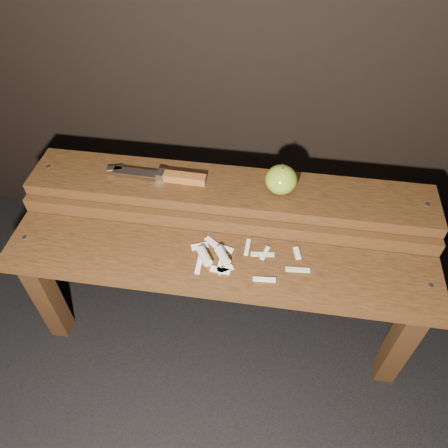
# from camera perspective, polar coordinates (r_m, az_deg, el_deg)

# --- Properties ---
(ground) EXTENTS (60.00, 60.00, 0.00)m
(ground) POSITION_cam_1_polar(r_m,az_deg,el_deg) (1.57, -0.33, -12.84)
(ground) COLOR black
(bench_front_tier) EXTENTS (1.20, 0.20, 0.42)m
(bench_front_tier) POSITION_cam_1_polar(r_m,az_deg,el_deg) (1.24, -0.83, -7.11)
(bench_front_tier) COLOR #331C0C
(bench_front_tier) RESTS_ON ground
(bench_rear_tier) EXTENTS (1.20, 0.21, 0.50)m
(bench_rear_tier) POSITION_cam_1_polar(r_m,az_deg,el_deg) (1.34, 0.67, 2.24)
(bench_rear_tier) COLOR #331C0C
(bench_rear_tier) RESTS_ON ground
(apple) EXTENTS (0.09, 0.09, 0.09)m
(apple) POSITION_cam_1_polar(r_m,az_deg,el_deg) (1.25, 7.47, 5.78)
(apple) COLOR olive
(apple) RESTS_ON bench_rear_tier
(knife) EXTENTS (0.31, 0.04, 0.03)m
(knife) POSITION_cam_1_polar(r_m,az_deg,el_deg) (1.30, -6.80, 6.17)
(knife) COLOR brown
(knife) RESTS_ON bench_rear_tier
(apple_scraps) EXTENTS (0.33, 0.14, 0.03)m
(apple_scraps) POSITION_cam_1_polar(r_m,az_deg,el_deg) (1.19, -0.04, -4.32)
(apple_scraps) COLOR beige
(apple_scraps) RESTS_ON bench_front_tier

